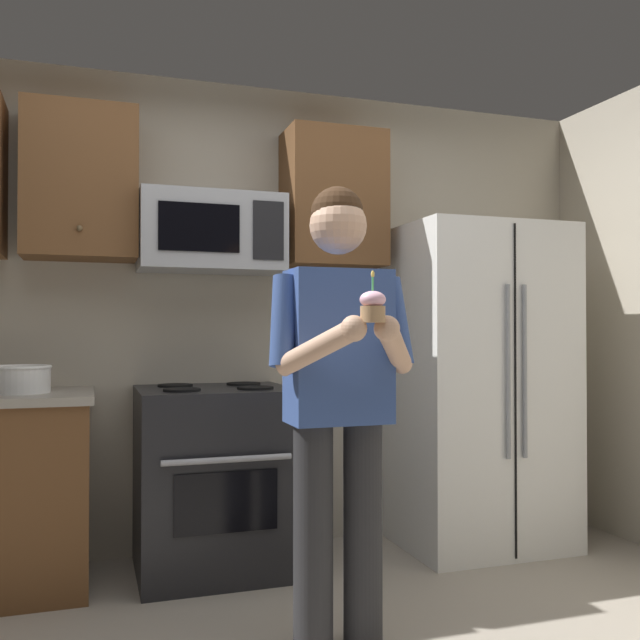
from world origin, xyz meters
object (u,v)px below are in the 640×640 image
oven_range (214,479)px  microwave (211,233)px  person (339,387)px  bowl_large_white (20,378)px  cupcake (373,306)px  refrigerator (478,385)px

oven_range → microwave: 1.26m
oven_range → person: size_ratio=0.53×
bowl_large_white → cupcake: cupcake is taller
refrigerator → cupcake: bearing=-132.2°
refrigerator → bowl_large_white: size_ratio=6.49×
refrigerator → microwave: bearing=174.0°
microwave → person: size_ratio=0.42×
refrigerator → cupcake: refrigerator is taller
microwave → oven_range: bearing=-90.0°
microwave → bowl_large_white: size_ratio=2.67×
microwave → refrigerator: microwave is taller
bowl_large_white → microwave: bearing=7.4°
microwave → bowl_large_white: bearing=-172.6°
microwave → refrigerator: bearing=-6.0°
oven_range → bowl_large_white: bearing=179.9°
cupcake → bowl_large_white: bearing=131.3°
oven_range → person: (0.30, -1.04, 0.53)m
microwave → cupcake: microwave is taller
cupcake → refrigerator: bearing=47.8°
person → cupcake: size_ratio=10.13×
microwave → bowl_large_white: 1.17m
cupcake → person: bearing=90.0°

